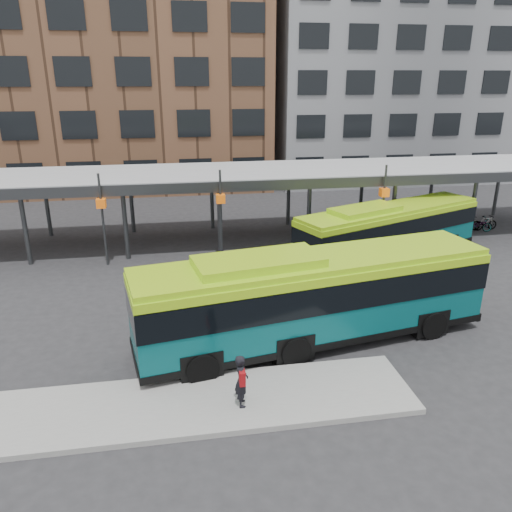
# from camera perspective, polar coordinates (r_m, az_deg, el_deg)

# --- Properties ---
(ground) EXTENTS (120.00, 120.00, 0.00)m
(ground) POSITION_cam_1_polar(r_m,az_deg,el_deg) (18.96, 8.40, -9.73)
(ground) COLOR #28282B
(ground) RESTS_ON ground
(boarding_island) EXTENTS (14.00, 3.00, 0.18)m
(boarding_island) POSITION_cam_1_polar(r_m,az_deg,el_deg) (15.62, -8.42, -16.51)
(boarding_island) COLOR gray
(boarding_island) RESTS_ON ground
(canopy) EXTENTS (40.00, 6.53, 4.80)m
(canopy) POSITION_cam_1_polar(r_m,az_deg,el_deg) (29.48, 1.05, 9.34)
(canopy) COLOR #999B9E
(canopy) RESTS_ON ground
(building_brick) EXTENTS (26.00, 14.00, 22.00)m
(building_brick) POSITION_cam_1_polar(r_m,az_deg,el_deg) (47.86, -16.22, 21.20)
(building_brick) COLOR brown
(building_brick) RESTS_ON ground
(building_grey) EXTENTS (24.00, 14.00, 20.00)m
(building_grey) POSITION_cam_1_polar(r_m,az_deg,el_deg) (52.21, 15.58, 19.99)
(building_grey) COLOR slate
(building_grey) RESTS_ON ground
(bus_front) EXTENTS (13.26, 4.97, 3.58)m
(bus_front) POSITION_cam_1_polar(r_m,az_deg,el_deg) (18.14, 6.54, -4.46)
(bus_front) COLOR #074F53
(bus_front) RESTS_ON ground
(bus_rear) EXTENTS (11.22, 6.39, 3.07)m
(bus_rear) POSITION_cam_1_polar(r_m,az_deg,el_deg) (27.51, 14.92, 2.94)
(bus_rear) COLOR #074F53
(bus_rear) RESTS_ON ground
(pedestrian) EXTENTS (0.40, 0.64, 1.63)m
(pedestrian) POSITION_cam_1_polar(r_m,az_deg,el_deg) (14.87, -1.66, -14.02)
(pedestrian) COLOR black
(pedestrian) RESTS_ON boarding_island
(bike_rack) EXTENTS (4.99, 1.23, 0.99)m
(bike_rack) POSITION_cam_1_polar(r_m,az_deg,el_deg) (34.12, 22.56, 3.34)
(bike_rack) COLOR slate
(bike_rack) RESTS_ON ground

